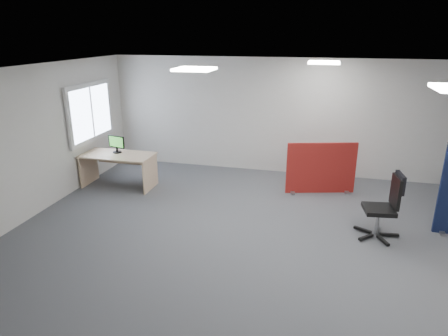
% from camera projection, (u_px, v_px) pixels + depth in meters
% --- Properties ---
extents(floor, '(9.00, 9.00, 0.00)m').
position_uv_depth(floor, '(277.00, 242.00, 6.47)').
color(floor, '#515359').
rests_on(floor, ground).
extents(ceiling, '(9.00, 7.00, 0.02)m').
position_uv_depth(ceiling, '(285.00, 72.00, 5.59)').
color(ceiling, white).
rests_on(ceiling, wall_back).
extents(wall_back, '(9.00, 0.02, 2.70)m').
position_uv_depth(wall_back, '(298.00, 118.00, 9.24)').
color(wall_back, silver).
rests_on(wall_back, floor).
extents(wall_front, '(9.00, 0.02, 2.70)m').
position_uv_depth(wall_front, '(225.00, 314.00, 2.82)').
color(wall_front, silver).
rests_on(wall_front, floor).
extents(wall_left, '(0.02, 7.00, 2.70)m').
position_uv_depth(wall_left, '(27.00, 144.00, 7.07)').
color(wall_left, silver).
rests_on(wall_left, floor).
extents(window, '(0.06, 1.70, 1.30)m').
position_uv_depth(window, '(91.00, 112.00, 8.82)').
color(window, white).
rests_on(window, wall_left).
extents(ceiling_lights, '(4.10, 4.10, 0.04)m').
position_uv_depth(ceiling_lights, '(311.00, 71.00, 6.14)').
color(ceiling_lights, white).
rests_on(ceiling_lights, ceiling).
extents(red_divider, '(1.41, 0.43, 1.09)m').
position_uv_depth(red_divider, '(321.00, 169.00, 8.32)').
color(red_divider, maroon).
rests_on(red_divider, floor).
extents(second_desk, '(1.54, 0.77, 0.73)m').
position_uv_depth(second_desk, '(119.00, 162.00, 8.71)').
color(second_desk, '#DCB08D').
rests_on(second_desk, floor).
extents(monitor_second, '(0.41, 0.19, 0.38)m').
position_uv_depth(monitor_second, '(116.00, 143.00, 8.68)').
color(monitor_second, black).
rests_on(monitor_second, second_desk).
extents(office_chair, '(0.72, 0.73, 1.10)m').
position_uv_depth(office_chair, '(387.00, 202.00, 6.46)').
color(office_chair, black).
rests_on(office_chair, floor).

